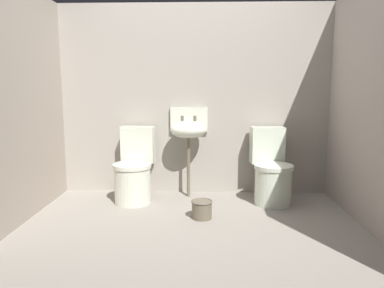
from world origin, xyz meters
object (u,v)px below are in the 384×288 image
at_px(sink, 188,129).
at_px(toilet_right, 271,172).
at_px(bucket, 202,209).
at_px(toilet_left, 134,171).

bearing_deg(sink, toilet_right, -11.99).
xyz_separation_m(sink, bucket, (0.15, -0.72, -0.66)).
xyz_separation_m(toilet_right, bucket, (-0.73, -0.53, -0.23)).
xyz_separation_m(toilet_left, bucket, (0.73, -0.53, -0.23)).
distance_m(toilet_left, toilet_right, 1.46).
distance_m(toilet_left, bucket, 0.93).
distance_m(toilet_right, bucket, 0.93).
bearing_deg(bucket, toilet_left, 143.80).
height_order(toilet_right, sink, sink).
height_order(toilet_left, bucket, toilet_left).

